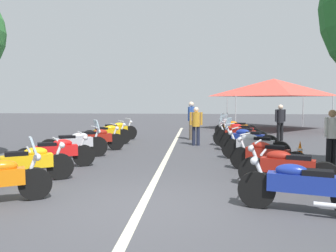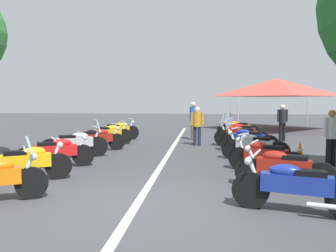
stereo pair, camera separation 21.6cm
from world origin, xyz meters
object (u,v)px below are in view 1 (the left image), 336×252
at_px(motorcycle_right_row_0, 301,186).
at_px(bystander_3, 332,133).
at_px(motorcycle_right_row_3, 254,146).
at_px(bystander_0, 191,117).
at_px(bystander_1, 196,123).
at_px(motorcycle_left_row_4, 96,139).
at_px(motorcycle_right_row_7, 235,128).
at_px(motorcycle_right_row_2, 266,155).
at_px(motorcycle_right_row_1, 286,168).
at_px(event_tent, 274,87).
at_px(motorcycle_right_row_5, 240,135).
at_px(motorcycle_right_row_6, 239,131).
at_px(traffic_cone_0, 300,151).
at_px(motorcycle_left_row_6, 116,130).
at_px(bystander_2, 280,120).
at_px(motorcycle_right_row_4, 247,139).
at_px(motorcycle_left_row_1, 28,163).
at_px(motorcycle_left_row_5, 107,134).
at_px(motorcycle_left_row_3, 75,144).
at_px(motorcycle_left_row_2, 57,152).

height_order(motorcycle_right_row_0, bystander_3, bystander_3).
xyz_separation_m(motorcycle_right_row_3, bystander_0, (5.42, 2.03, 0.60)).
bearing_deg(bystander_1, motorcycle_left_row_4, -60.43).
bearing_deg(motorcycle_right_row_7, motorcycle_right_row_2, 110.45).
distance_m(motorcycle_right_row_1, motorcycle_right_row_2, 1.64).
xyz_separation_m(motorcycle_right_row_3, event_tent, (11.47, -3.04, 2.19)).
xyz_separation_m(motorcycle_right_row_1, motorcycle_right_row_5, (6.49, 0.17, 0.02)).
height_order(motorcycle_right_row_6, traffic_cone_0, motorcycle_right_row_6).
distance_m(motorcycle_left_row_6, motorcycle_right_row_1, 9.98).
bearing_deg(bystander_0, bystander_3, -40.66).
bearing_deg(motorcycle_right_row_2, bystander_3, -121.47).
xyz_separation_m(bystander_2, event_tent, (6.15, -1.01, 1.68)).
xyz_separation_m(motorcycle_right_row_0, motorcycle_right_row_3, (4.95, -0.05, 0.00)).
xyz_separation_m(motorcycle_right_row_4, motorcycle_right_row_7, (4.88, -0.14, -0.01)).
height_order(motorcycle_right_row_4, bystander_1, bystander_1).
height_order(motorcycle_right_row_4, motorcycle_right_row_7, motorcycle_right_row_4).
distance_m(motorcycle_right_row_2, motorcycle_right_row_3, 1.76).
height_order(motorcycle_left_row_1, traffic_cone_0, motorcycle_left_row_1).
distance_m(motorcycle_left_row_1, motorcycle_left_row_5, 6.53).
height_order(traffic_cone_0, bystander_2, bystander_2).
height_order(motorcycle_left_row_6, bystander_1, bystander_1).
distance_m(bystander_1, bystander_2, 4.30).
height_order(motorcycle_left_row_4, motorcycle_left_row_6, motorcycle_left_row_6).
bearing_deg(event_tent, motorcycle_left_row_3, 142.93).
xyz_separation_m(motorcycle_left_row_4, motorcycle_right_row_7, (5.05, -5.57, 0.02)).
relative_size(motorcycle_left_row_2, motorcycle_right_row_1, 0.97).
relative_size(motorcycle_right_row_0, motorcycle_right_row_3, 1.03).
bearing_deg(motorcycle_left_row_1, motorcycle_right_row_7, 28.24).
relative_size(traffic_cone_0, bystander_3, 0.38).
bearing_deg(motorcycle_left_row_3, motorcycle_right_row_1, -63.44).
distance_m(bystander_0, bystander_1, 2.06).
xyz_separation_m(motorcycle_left_row_2, motorcycle_right_row_6, (6.50, -5.75, 0.01)).
relative_size(motorcycle_right_row_1, motorcycle_right_row_5, 0.93).
bearing_deg(traffic_cone_0, motorcycle_right_row_6, 15.38).
bearing_deg(motorcycle_left_row_6, motorcycle_left_row_4, -122.00).
xyz_separation_m(motorcycle_right_row_0, bystander_2, (10.27, -2.08, 0.51)).
bearing_deg(motorcycle_left_row_6, bystander_3, -69.63).
relative_size(motorcycle_left_row_2, bystander_0, 1.08).
relative_size(bystander_2, bystander_3, 1.04).
bearing_deg(motorcycle_left_row_5, bystander_0, 2.30).
relative_size(motorcycle_left_row_6, traffic_cone_0, 2.97).
height_order(motorcycle_right_row_5, bystander_0, bystander_0).
bearing_deg(motorcycle_right_row_0, motorcycle_left_row_4, -32.94).
height_order(motorcycle_left_row_2, motorcycle_right_row_3, motorcycle_right_row_3).
relative_size(motorcycle_right_row_5, bystander_0, 1.19).
distance_m(motorcycle_right_row_0, motorcycle_right_row_4, 6.60).
relative_size(motorcycle_left_row_3, motorcycle_right_row_3, 0.95).
bearing_deg(bystander_1, motorcycle_left_row_6, -110.01).
height_order(traffic_cone_0, bystander_3, bystander_3).
distance_m(motorcycle_right_row_0, bystander_0, 10.58).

